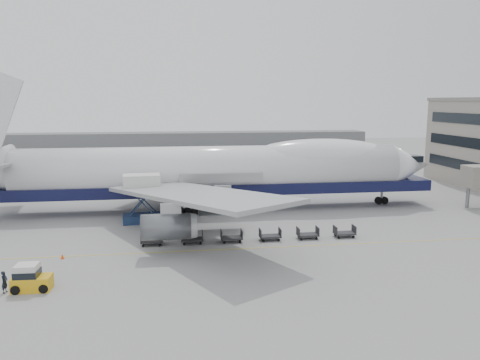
{
  "coord_description": "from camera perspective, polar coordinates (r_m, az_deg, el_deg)",
  "views": [
    {
      "loc": [
        -5.02,
        -51.69,
        15.02
      ],
      "look_at": [
        3.12,
        6.0,
        5.12
      ],
      "focal_mm": 35.0,
      "sensor_mm": 36.0,
      "label": 1
    }
  ],
  "objects": [
    {
      "name": "traffic_cone",
      "position": [
        48.66,
        -20.84,
        -8.7
      ],
      "size": [
        0.34,
        0.34,
        0.51
      ],
      "rotation": [
        0.0,
        0.0,
        -0.37
      ],
      "color": "#FF4F0D",
      "rests_on": "ground"
    },
    {
      "name": "ground_worker",
      "position": [
        42.14,
        -26.78,
        -11.04
      ],
      "size": [
        0.55,
        0.72,
        1.77
      ],
      "primitive_type": "imported",
      "rotation": [
        0.0,
        0.0,
        1.36
      ],
      "color": "black",
      "rests_on": "ground"
    },
    {
      "name": "baggage_tug",
      "position": [
        41.73,
        -24.22,
        -10.93
      ],
      "size": [
        3.03,
        1.7,
        2.18
      ],
      "rotation": [
        0.0,
        0.0,
        -0.03
      ],
      "color": "gold",
      "rests_on": "ground"
    },
    {
      "name": "dolly_4",
      "position": [
        52.36,
        8.25,
        -6.53
      ],
      "size": [
        2.3,
        1.35,
        1.3
      ],
      "color": "#2D2D30",
      "rests_on": "ground"
    },
    {
      "name": "dolly_0",
      "position": [
        50.43,
        -10.71,
        -7.23
      ],
      "size": [
        2.3,
        1.35,
        1.3
      ],
      "color": "#2D2D30",
      "rests_on": "ground"
    },
    {
      "name": "dolly_2",
      "position": [
        50.7,
        -1.04,
        -6.97
      ],
      "size": [
        2.3,
        1.35,
        1.3
      ],
      "color": "#2D2D30",
      "rests_on": "ground"
    },
    {
      "name": "airliner",
      "position": [
        64.63,
        -2.92,
        1.27
      ],
      "size": [
        67.0,
        55.3,
        19.98
      ],
      "color": "white",
      "rests_on": "ground"
    },
    {
      "name": "apron_line",
      "position": [
        48.36,
        -1.69,
        -8.45
      ],
      "size": [
        60.0,
        0.15,
        0.01
      ],
      "primitive_type": "cube",
      "color": "gold",
      "rests_on": "ground"
    },
    {
      "name": "catering_truck",
      "position": [
        59.16,
        -11.83,
        -1.86
      ],
      "size": [
        5.04,
        3.69,
        6.07
      ],
      "rotation": [
        0.0,
        0.0,
        0.09
      ],
      "color": "navy",
      "rests_on": "ground"
    },
    {
      "name": "ground",
      "position": [
        54.07,
        -2.4,
        -6.5
      ],
      "size": [
        260.0,
        260.0,
        0.0
      ],
      "primitive_type": "plane",
      "color": "gray",
      "rests_on": "ground"
    },
    {
      "name": "hangar",
      "position": [
        122.34,
        -10.35,
        4.08
      ],
      "size": [
        110.0,
        8.0,
        7.0
      ],
      "primitive_type": "cube",
      "color": "slate",
      "rests_on": "ground"
    },
    {
      "name": "dolly_5",
      "position": [
        53.67,
        12.61,
        -6.26
      ],
      "size": [
        2.3,
        1.35,
        1.3
      ],
      "color": "#2D2D30",
      "rests_on": "ground"
    },
    {
      "name": "dolly_3",
      "position": [
        51.36,
        3.68,
        -6.77
      ],
      "size": [
        2.3,
        1.35,
        1.3
      ],
      "color": "#2D2D30",
      "rests_on": "ground"
    },
    {
      "name": "dolly_1",
      "position": [
        50.39,
        -5.86,
        -7.13
      ],
      "size": [
        2.3,
        1.35,
        1.3
      ],
      "color": "#2D2D30",
      "rests_on": "ground"
    }
  ]
}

